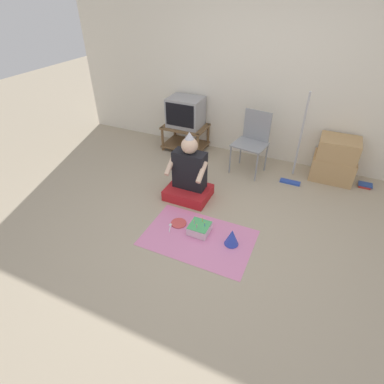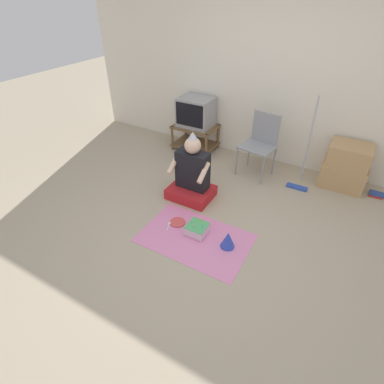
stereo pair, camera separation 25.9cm
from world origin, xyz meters
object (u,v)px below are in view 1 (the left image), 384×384
Objects in this scene: folding_chair at (253,138)px; dust_mop at (296,157)px; party_hat_blue at (232,237)px; paper_plate at (179,223)px; cardboard_box_stack at (335,160)px; tv at (186,112)px; person_seated at (189,177)px; book_pile at (365,185)px; birthday_cake at (200,228)px.

folding_chair is 0.66m from dust_mop.
paper_plate is (-0.67, 0.06, -0.09)m from party_hat_blue.
cardboard_box_stack reaches higher than party_hat_blue.
tv reaches higher than paper_plate.
tv is 2.76× the size of party_hat_blue.
tv is 0.42× the size of dust_mop.
tv is 2.36m from cardboard_box_stack.
book_pile is at bearing 29.48° from person_seated.
tv is at bearing 179.07° from book_pile.
dust_mop is at bearing 76.38° from party_hat_blue.
person_seated is (0.64, -1.26, -0.34)m from tv.
book_pile is 2.52m from birthday_cake.
book_pile is at bearing 41.39° from paper_plate.
birthday_cake is at bearing -55.75° from person_seated.
person_seated is 0.77m from birthday_cake.
person_seated is (-2.15, -1.22, 0.28)m from book_pile.
folding_chair is at bearing 85.19° from birthday_cake.
dust_mop is at bearing -164.24° from book_pile.
folding_chair is 4.94× the size of book_pile.
cardboard_box_stack is 0.68× the size of person_seated.
book_pile is 2.70m from paper_plate.
tv is at bearing 112.82° from paper_plate.
birthday_cake is (1.05, -1.86, -0.58)m from tv.
birthday_cake is at bearing -94.81° from folding_chair.
book_pile is (1.61, 0.20, -0.50)m from folding_chair.
dust_mop is 1.88m from paper_plate.
birthday_cake is at bearing -6.62° from paper_plate.
cardboard_box_stack is 3.37× the size of paper_plate.
person_seated reaches higher than paper_plate.
person_seated is at bearing -150.52° from book_pile.
cardboard_box_stack is 0.60m from dust_mop.
book_pile is at bearing 15.76° from dust_mop.
dust_mop is 1.64m from party_hat_blue.
person_seated is at bearing -63.00° from tv.
tv is at bearing 127.36° from party_hat_blue.
party_hat_blue reaches higher than book_pile.
person_seated is at bearing 141.84° from party_hat_blue.
party_hat_blue is (-1.35, -1.85, 0.08)m from book_pile.
folding_chair is 1.71m from paper_plate.
cardboard_box_stack reaches higher than birthday_cake.
paper_plate is at bearing -104.82° from folding_chair.
cardboard_box_stack is (2.33, -0.00, -0.34)m from tv.
dust_mop is at bearing 55.07° from paper_plate.
dust_mop is 7.17× the size of book_pile.
book_pile is at bearing 53.80° from party_hat_blue.
paper_plate is (-0.42, -1.58, -0.51)m from folding_chair.
dust_mop reaches higher than party_hat_blue.
paper_plate is at bearing -130.53° from cardboard_box_stack.
cardboard_box_stack is at bearing 64.82° from party_hat_blue.
folding_chair is 1.19m from cardboard_box_stack.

